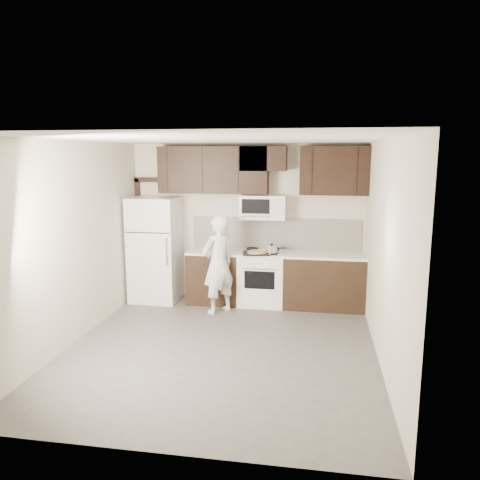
% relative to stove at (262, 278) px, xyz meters
% --- Properties ---
extents(floor, '(4.50, 4.50, 0.00)m').
position_rel_stove_xyz_m(floor, '(-0.30, -1.94, -0.46)').
color(floor, '#4B4846').
rests_on(floor, ground).
extents(back_wall, '(4.00, 0.00, 4.00)m').
position_rel_stove_xyz_m(back_wall, '(-0.30, 0.31, 0.89)').
color(back_wall, beige).
rests_on(back_wall, ground).
extents(ceiling, '(4.50, 4.50, 0.00)m').
position_rel_stove_xyz_m(ceiling, '(-0.30, -1.94, 2.24)').
color(ceiling, white).
rests_on(ceiling, back_wall).
extents(counter_run, '(2.95, 0.64, 0.91)m').
position_rel_stove_xyz_m(counter_run, '(0.30, 0.00, -0.00)').
color(counter_run, black).
rests_on(counter_run, floor).
extents(stove, '(0.76, 0.66, 0.94)m').
position_rel_stove_xyz_m(stove, '(0.00, 0.00, 0.00)').
color(stove, white).
rests_on(stove, floor).
extents(backsplash, '(2.90, 0.02, 0.54)m').
position_rel_stove_xyz_m(backsplash, '(0.20, 0.30, 0.72)').
color(backsplash, white).
rests_on(backsplash, counter_run).
extents(upper_cabinets, '(3.48, 0.35, 0.78)m').
position_rel_stove_xyz_m(upper_cabinets, '(-0.09, 0.14, 1.82)').
color(upper_cabinets, black).
rests_on(upper_cabinets, back_wall).
extents(microwave, '(0.76, 0.42, 0.40)m').
position_rel_stove_xyz_m(microwave, '(-0.00, 0.12, 1.19)').
color(microwave, white).
rests_on(microwave, upper_cabinets).
extents(refrigerator, '(0.80, 0.76, 1.80)m').
position_rel_stove_xyz_m(refrigerator, '(-1.85, -0.05, 0.44)').
color(refrigerator, white).
rests_on(refrigerator, floor).
extents(door_trim, '(0.50, 0.08, 2.12)m').
position_rel_stove_xyz_m(door_trim, '(-2.22, 0.27, 0.79)').
color(door_trim, black).
rests_on(door_trim, floor).
extents(saucepan, '(0.33, 0.19, 0.18)m').
position_rel_stove_xyz_m(saucepan, '(0.18, -0.15, 0.52)').
color(saucepan, silver).
rests_on(saucepan, stove).
extents(baking_tray, '(0.49, 0.39, 0.02)m').
position_rel_stove_xyz_m(baking_tray, '(-0.06, -0.19, 0.46)').
color(baking_tray, black).
rests_on(baking_tray, counter_run).
extents(pizza, '(0.34, 0.34, 0.02)m').
position_rel_stove_xyz_m(pizza, '(-0.06, -0.19, 0.48)').
color(pizza, beige).
rests_on(pizza, baking_tray).
extents(person, '(0.67, 0.68, 1.59)m').
position_rel_stove_xyz_m(person, '(-0.63, -0.53, 0.33)').
color(person, white).
rests_on(person, floor).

